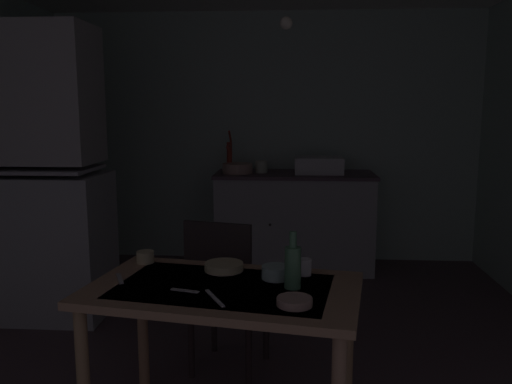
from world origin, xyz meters
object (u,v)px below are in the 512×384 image
dining_table (223,307)px  teacup_mint (145,257)px  sink_basin (319,165)px  glass_bottle (293,266)px  hand_pump (229,154)px  hutch_cabinet (36,184)px  serving_bowl_wide (276,272)px  chair_far_side (225,294)px  mixing_bowl_counter (237,168)px

dining_table → teacup_mint: size_ratio=14.75×
sink_basin → glass_bottle: (-0.25, -2.63, -0.16)m
hand_pump → dining_table: size_ratio=0.30×
hutch_cabinet → hand_pump: 1.80m
serving_bowl_wide → teacup_mint: 0.71m
chair_far_side → teacup_mint: size_ratio=10.36×
chair_far_side → serving_bowl_wide: (0.30, -0.46, 0.28)m
hand_pump → teacup_mint: (-0.16, -2.35, -0.32)m
hand_pump → sink_basin: bearing=-3.1°
hand_pump → dining_table: hand_pump is taller
hutch_cabinet → sink_basin: 2.43m
hutch_cabinet → teacup_mint: bearing=-44.2°
teacup_mint → glass_bottle: size_ratio=0.35×
mixing_bowl_counter → hand_pump: bearing=132.0°
hand_pump → teacup_mint: 2.38m
glass_bottle → chair_far_side: bearing=122.7°
serving_bowl_wide → glass_bottle: bearing=-58.3°
hutch_cabinet → chair_far_side: bearing=-28.8°
mixing_bowl_counter → chair_far_side: bearing=-86.2°
sink_basin → dining_table: sink_basin is taller
dining_table → glass_bottle: 0.37m
mixing_bowl_counter → serving_bowl_wide: (0.43, -2.46, -0.20)m
sink_basin → mixing_bowl_counter: (-0.75, -0.05, -0.03)m
hutch_cabinet → glass_bottle: size_ratio=8.19×
chair_far_side → mixing_bowl_counter: bearing=93.8°
hand_pump → chair_far_side: bearing=-84.1°
dining_table → chair_far_side: 0.60m
chair_far_side → teacup_mint: chair_far_side is taller
hutch_cabinet → hand_pump: hutch_cabinet is taller
serving_bowl_wide → glass_bottle: glass_bottle is taller
sink_basin → chair_far_side: 2.21m
sink_basin → glass_bottle: 2.65m
hutch_cabinet → dining_table: 2.09m
sink_basin → glass_bottle: bearing=-95.3°
hutch_cabinet → glass_bottle: 2.30m
hand_pump → mixing_bowl_counter: size_ratio=1.39×
dining_table → hand_pump: bearing=96.0°
mixing_bowl_counter → hutch_cabinet: bearing=-137.9°
mixing_bowl_counter → glass_bottle: (0.51, -2.58, -0.13)m
sink_basin → teacup_mint: bearing=-113.4°
sink_basin → chair_far_side: size_ratio=0.48×
sink_basin → glass_bottle: sink_basin is taller
teacup_mint → dining_table: bearing=-36.5°
sink_basin → chair_far_side: bearing=-106.8°
hutch_cabinet → serving_bowl_wide: 2.17m
dining_table → serving_bowl_wide: (0.23, 0.12, 0.13)m
sink_basin → hand_pump: size_ratio=1.13×
hutch_cabinet → teacup_mint: 1.53m
hand_pump → hutch_cabinet: bearing=-133.8°
glass_bottle → mixing_bowl_counter: bearing=101.1°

